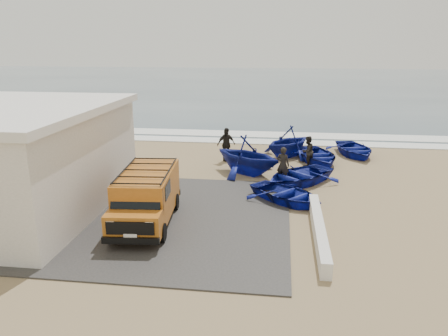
{
  "coord_description": "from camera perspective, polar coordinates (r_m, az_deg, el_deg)",
  "views": [
    {
      "loc": [
        3.53,
        -17.51,
        6.68
      ],
      "look_at": [
        1.07,
        1.19,
        1.2
      ],
      "focal_mm": 35.0,
      "sensor_mm": 36.0,
      "label": 1
    }
  ],
  "objects": [
    {
      "name": "building",
      "position": [
        19.56,
        -27.1,
        1.04
      ],
      "size": [
        8.4,
        9.4,
        4.3
      ],
      "color": "silver",
      "rests_on": "ground"
    },
    {
      "name": "surf_line",
      "position": [
        30.46,
        0.66,
        3.58
      ],
      "size": [
        180.0,
        1.6,
        0.06
      ],
      "primitive_type": "cube",
      "color": "white",
      "rests_on": "ground"
    },
    {
      "name": "fisherman_front",
      "position": [
        21.5,
        7.71,
        0.42
      ],
      "size": [
        0.76,
        0.64,
        1.78
      ],
      "primitive_type": "imported",
      "rotation": [
        0.0,
        0.0,
        2.76
      ],
      "color": "black",
      "rests_on": "ground"
    },
    {
      "name": "van",
      "position": [
        16.72,
        -10.1,
        -3.53
      ],
      "size": [
        2.29,
        4.96,
        2.06
      ],
      "rotation": [
        0.0,
        0.0,
        0.09
      ],
      "color": "#B4641B",
      "rests_on": "ground"
    },
    {
      "name": "boat_mid_left",
      "position": [
        22.7,
        3.06,
        1.73
      ],
      "size": [
        5.06,
        4.9,
        2.04
      ],
      "primitive_type": "imported",
      "rotation": [
        0.0,
        0.0,
        0.99
      ],
      "color": "navy",
      "rests_on": "ground"
    },
    {
      "name": "fisherman_back",
      "position": [
        25.19,
        0.27,
        3.1
      ],
      "size": [
        1.2,
        1.04,
        1.94
      ],
      "primitive_type": "imported",
      "rotation": [
        0.0,
        0.0,
        0.61
      ],
      "color": "black",
      "rests_on": "ground"
    },
    {
      "name": "boat_mid_right",
      "position": [
        25.51,
        12.07,
        1.61
      ],
      "size": [
        3.75,
        4.56,
        0.82
      ],
      "primitive_type": "imported",
      "rotation": [
        0.0,
        0.0,
        0.25
      ],
      "color": "navy",
      "rests_on": "ground"
    },
    {
      "name": "ground",
      "position": [
        19.07,
        -3.66,
        -4.34
      ],
      "size": [
        160.0,
        160.0,
        0.0
      ],
      "primitive_type": "plane",
      "color": "#937B55"
    },
    {
      "name": "boat_far_left",
      "position": [
        26.4,
        8.37,
        3.45
      ],
      "size": [
        4.62,
        4.69,
        1.87
      ],
      "primitive_type": "imported",
      "rotation": [
        0.0,
        0.0,
        -0.68
      ],
      "color": "navy",
      "rests_on": "ground"
    },
    {
      "name": "fisherman_middle",
      "position": [
        24.6,
        10.85,
        2.17
      ],
      "size": [
        1.03,
        1.03,
        1.69
      ],
      "primitive_type": "imported",
      "rotation": [
        0.0,
        0.0,
        -2.33
      ],
      "color": "black",
      "rests_on": "ground"
    },
    {
      "name": "slab",
      "position": [
        17.76,
        -11.29,
        -6.14
      ],
      "size": [
        12.0,
        10.0,
        0.05
      ],
      "primitive_type": "cube",
      "color": "#3A3735",
      "rests_on": "ground"
    },
    {
      "name": "ocean",
      "position": [
        73.9,
        4.82,
        10.95
      ],
      "size": [
        180.0,
        88.0,
        0.01
      ],
      "primitive_type": "cube",
      "color": "#385166",
      "rests_on": "ground"
    },
    {
      "name": "surf_wash",
      "position": [
        32.89,
        1.18,
        4.5
      ],
      "size": [
        180.0,
        2.2,
        0.04
      ],
      "primitive_type": "cube",
      "color": "white",
      "rests_on": "ground"
    },
    {
      "name": "boat_far_right",
      "position": [
        27.66,
        16.63,
        2.38
      ],
      "size": [
        3.53,
        4.36,
        0.8
      ],
      "primitive_type": "imported",
      "rotation": [
        0.0,
        0.0,
        0.22
      ],
      "color": "navy",
      "rests_on": "ground"
    },
    {
      "name": "parapet",
      "position": [
        15.93,
        12.26,
        -7.9
      ],
      "size": [
        0.35,
        6.0,
        0.55
      ],
      "primitive_type": "cube",
      "color": "silver",
      "rests_on": "ground"
    },
    {
      "name": "boat_near_left",
      "position": [
        18.99,
        8.2,
        -3.38
      ],
      "size": [
        4.39,
        4.29,
        0.74
      ],
      "primitive_type": "imported",
      "rotation": [
        0.0,
        0.0,
        0.85
      ],
      "color": "navy",
      "rests_on": "ground"
    },
    {
      "name": "boat_near_right",
      "position": [
        21.52,
        9.68,
        -0.96
      ],
      "size": [
        4.86,
        4.92,
        0.84
      ],
      "primitive_type": "imported",
      "rotation": [
        0.0,
        0.0,
        -0.75
      ],
      "color": "navy",
      "rests_on": "ground"
    }
  ]
}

